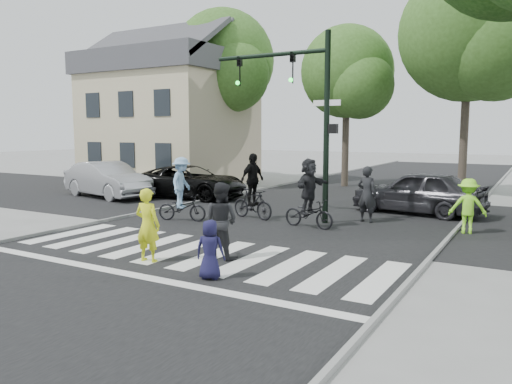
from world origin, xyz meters
TOP-DOWN VIEW (x-y plane):
  - ground at (0.00, 0.00)m, footprint 120.00×120.00m
  - road_stem at (0.00, 5.00)m, footprint 10.00×70.00m
  - road_cross at (0.00, 8.00)m, footprint 70.00×10.00m
  - curb_left at (-5.05, 5.00)m, footprint 0.10×70.00m
  - curb_right at (5.05, 5.00)m, footprint 0.10×70.00m
  - crosswalk at (0.00, 0.66)m, footprint 10.00×3.85m
  - traffic_signal at (0.35, 6.20)m, footprint 4.45×0.29m
  - bg_tree_0 at (-13.74, 16.00)m, footprint 5.46×5.20m
  - bg_tree_1 at (-8.70, 15.48)m, footprint 6.09×5.80m
  - bg_tree_2 at (-1.76, 16.62)m, footprint 5.04×4.80m
  - bg_tree_3 at (4.31, 15.27)m, footprint 6.30×6.00m
  - house at (-11.49, 13.98)m, footprint 8.40×8.10m
  - pedestrian_woman at (-0.44, -0.22)m, footprint 0.65×0.46m
  - pedestrian_child at (1.55, -0.62)m, footprint 0.67×0.53m
  - pedestrian_adult at (0.81, 0.85)m, footprint 0.87×0.69m
  - cyclist_left at (-3.00, 4.23)m, footprint 1.74×1.19m
  - cyclist_mid at (-1.20, 5.71)m, footprint 1.74×1.09m
  - cyclist_right at (1.06, 5.23)m, footprint 1.73×1.61m
  - car_suv at (-6.30, 8.93)m, footprint 5.31×2.79m
  - car_silver at (-9.57, 7.25)m, footprint 5.03×2.61m
  - car_grey at (3.34, 9.58)m, footprint 4.79×2.46m
  - bystander_hivis at (5.35, 6.72)m, footprint 1.12×0.79m
  - bystander_dark at (2.30, 7.00)m, footprint 0.74×0.56m

SIDE VIEW (x-z plane):
  - ground at x=0.00m, z-range 0.00..0.00m
  - road_stem at x=0.00m, z-range 0.00..0.01m
  - road_cross at x=0.00m, z-range 0.00..0.01m
  - crosswalk at x=0.00m, z-range 0.00..0.01m
  - curb_left at x=-5.05m, z-range 0.00..0.10m
  - curb_right at x=5.05m, z-range 0.00..0.10m
  - pedestrian_child at x=1.55m, z-range 0.00..1.20m
  - car_suv at x=-6.30m, z-range 0.00..1.43m
  - car_grey at x=3.34m, z-range 0.00..1.56m
  - car_silver at x=-9.57m, z-range 0.00..1.58m
  - bystander_hivis at x=5.35m, z-range 0.00..1.59m
  - pedestrian_woman at x=-0.44m, z-range 0.00..1.67m
  - pedestrian_adult at x=0.81m, z-range 0.00..1.77m
  - cyclist_mid at x=-1.20m, z-range -0.20..2.00m
  - cyclist_left at x=-3.00m, z-range -0.14..1.95m
  - bystander_dark at x=2.30m, z-range 0.00..1.83m
  - cyclist_right at x=1.06m, z-range -0.11..2.00m
  - house at x=-11.49m, z-range -0.61..8.21m
  - traffic_signal at x=0.35m, z-range 0.90..6.90m
  - bg_tree_2 at x=-1.76m, z-range 1.58..9.98m
  - bg_tree_0 at x=-13.74m, z-range 1.66..10.63m
  - bg_tree_1 at x=-8.70m, z-range 1.75..11.55m
  - bg_tree_3 at x=4.31m, z-range 1.84..12.04m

